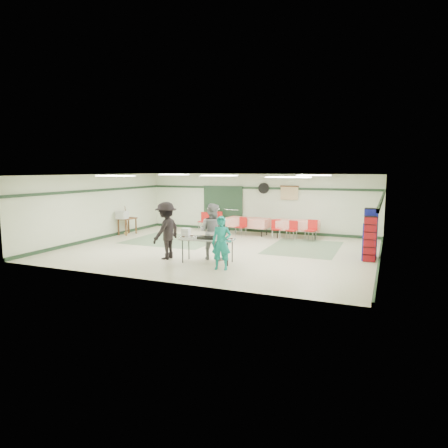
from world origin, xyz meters
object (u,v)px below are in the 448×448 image
at_px(chair_a, 293,228).
at_px(volunteer_grey, 212,231).
at_px(chair_d, 242,225).
at_px(chair_loose_a, 217,219).
at_px(volunteer_teal, 221,243).
at_px(chair_b, 276,227).
at_px(dining_table_b, 248,222).
at_px(volunteer_dark, 166,231).
at_px(printer_table, 127,221).
at_px(broom, 126,220).
at_px(chair_loose_b, 204,219).
at_px(dining_table_a, 297,225).
at_px(crate_stack_blue_a, 370,233).
at_px(crate_stack_blue_b, 369,242).
at_px(serving_table, 207,240).
at_px(chair_c, 312,228).
at_px(crate_stack_red, 370,239).

bearing_deg(chair_a, volunteer_grey, -97.64).
xyz_separation_m(chair_d, chair_loose_a, (-1.63, 1.06, 0.05)).
height_order(volunteer_teal, chair_b, volunteer_teal).
bearing_deg(chair_b, dining_table_b, 138.62).
relative_size(volunteer_teal, volunteer_dark, 0.84).
bearing_deg(volunteer_dark, printer_table, -125.84).
bearing_deg(broom, chair_b, 22.70).
bearing_deg(volunteer_grey, printer_table, -27.10).
height_order(chair_a, chair_loose_b, chair_loose_b).
height_order(volunteer_teal, dining_table_b, volunteer_teal).
height_order(volunteer_dark, dining_table_a, volunteer_dark).
bearing_deg(crate_stack_blue_a, chair_d, 156.05).
distance_m(chair_b, broom, 6.70).
relative_size(volunteer_dark, printer_table, 2.16).
distance_m(volunteer_dark, chair_loose_b, 6.09).
xyz_separation_m(volunteer_grey, chair_d, (-0.62, 4.51, -0.39)).
bearing_deg(crate_stack_blue_b, chair_b, 143.73).
bearing_deg(serving_table, crate_stack_blue_a, 23.00).
bearing_deg(chair_a, chair_b, -167.91).
xyz_separation_m(chair_c, chair_d, (-3.00, -0.00, -0.02)).
relative_size(chair_d, crate_stack_blue_b, 0.69).
distance_m(serving_table, crate_stack_blue_b, 5.15).
distance_m(chair_a, chair_loose_b, 4.53).
xyz_separation_m(chair_d, printer_table, (-4.95, -1.44, 0.12)).
bearing_deg(dining_table_a, chair_loose_a, 166.23).
xyz_separation_m(chair_loose_b, crate_stack_blue_a, (7.58, -3.23, 0.28)).
bearing_deg(dining_table_a, broom, -171.68).
height_order(volunteer_teal, chair_loose_a, volunteer_teal).
relative_size(dining_table_a, chair_loose_b, 2.22).
xyz_separation_m(volunteer_teal, chair_loose_a, (-3.07, 6.72, -0.22)).
relative_size(dining_table_a, broom, 1.56).
height_order(serving_table, crate_stack_red, crate_stack_red).
height_order(volunteer_teal, crate_stack_blue_b, volunteer_teal).
xyz_separation_m(volunteer_teal, volunteer_grey, (-0.82, 1.14, 0.13)).
height_order(dining_table_b, chair_c, chair_c).
bearing_deg(crate_stack_blue_b, serving_table, -154.67).
height_order(chair_a, printer_table, chair_a).
bearing_deg(chair_loose_b, crate_stack_blue_a, -22.40).
bearing_deg(chair_loose_a, crate_stack_blue_b, -37.05).
height_order(chair_b, chair_loose_b, chair_loose_b).
relative_size(volunteer_grey, dining_table_b, 0.95).
bearing_deg(volunteer_teal, broom, 136.01).
bearing_deg(chair_d, chair_b, 15.49).
distance_m(chair_loose_a, broom, 4.19).
bearing_deg(broom, crate_stack_red, 2.72).
xyz_separation_m(crate_stack_red, broom, (-10.38, 1.47, -0.06)).
bearing_deg(chair_c, crate_stack_red, -37.89).
xyz_separation_m(volunteer_grey, chair_loose_a, (-2.25, 5.57, -0.35)).
bearing_deg(chair_loose_a, broom, -152.29).
bearing_deg(chair_a, dining_table_b, 176.97).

